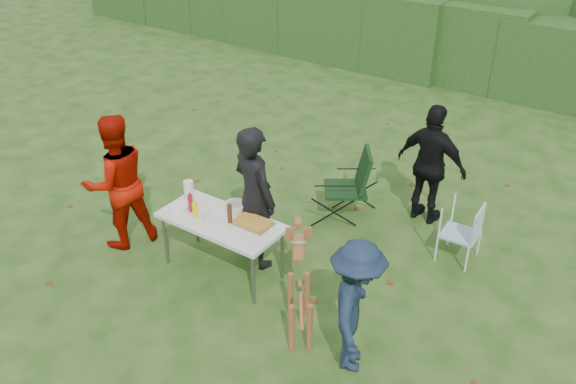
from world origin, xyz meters
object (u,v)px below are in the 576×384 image
Objects in this scene: person_cook at (254,197)px; camping_chair at (345,185)px; person_red_jacket at (117,182)px; lawn_chair at (460,232)px; beer_bottle at (230,214)px; paper_towel_roll at (189,191)px; child at (356,307)px; ketchup_bottle at (191,203)px; folding_table at (221,223)px; dog at (300,295)px; mustard_bottle at (195,210)px; person_black_puffy at (431,165)px.

person_cook reaches higher than camping_chair.
person_red_jacket is 2.28× the size of lawn_chair.
beer_bottle is 0.92× the size of paper_towel_roll.
ketchup_bottle is at bearing 57.82° from child.
folding_table is 1.44× the size of dog.
dog reaches higher than lawn_chair.
lawn_chair is 3.25m from mustard_bottle.
ketchup_bottle is at bearing 52.64° from person_cook.
person_cook is 1.25× the size of child.
dog is at bearing 109.37° from person_red_jacket.
child is at bearing 171.67° from person_cook.
camping_chair is 1.95m from beer_bottle.
child is (1.85, -0.82, -0.18)m from person_cook.
child is 6.62× the size of ketchup_bottle.
camping_chair is at bearing 55.29° from paper_towel_roll.
person_red_jacket is 2.84m from dog.
person_red_jacket is at bearing 11.03° from camping_chair.
folding_table is 2.93m from person_black_puffy.
beer_bottle is at bearing 95.47° from person_cook.
person_black_puffy reaches higher than ketchup_bottle.
ketchup_bottle is at bearing 27.49° from camping_chair.
dog is 4.73× the size of ketchup_bottle.
person_black_puffy reaches higher than paper_towel_roll.
paper_towel_roll reaches higher than dog.
beer_bottle reaches higher than mustard_bottle.
dog is 2.05m from paper_towel_roll.
person_red_jacket is at bearing 37.14° from person_cook.
person_black_puffy reaches higher than camping_chair.
folding_table is 0.50m from person_cook.
camping_chair is (-1.44, 2.31, -0.21)m from child.
mustard_bottle is 0.43m from beer_bottle.
person_black_puffy is 3.19m from paper_towel_roll.
lawn_chair is at bearing 41.19° from beer_bottle.
child is at bearing -11.83° from paper_towel_roll.
camping_chair is (2.07, 2.13, -0.38)m from person_red_jacket.
folding_table is at bearing -172.22° from beer_bottle.
child is 5.60× the size of paper_towel_roll.
folding_table is 0.89× the size of person_black_puffy.
beer_bottle is (-1.22, 0.37, 0.37)m from dog.
ketchup_bottle reaches higher than folding_table.
person_black_puffy reaches higher than folding_table.
dog is at bearing 60.58° from child.
paper_towel_roll reaches higher than lawn_chair.
dog is 1.33m from beer_bottle.
camping_chair is at bearing 38.60° from person_black_puffy.
paper_towel_roll is (-2.15, -2.36, 0.03)m from person_black_puffy.
person_red_jacket reaches higher than person_black_puffy.
child is 0.73m from dog.
person_cook is at bearing 132.89° from person_red_jacket.
person_cook is 0.39m from beer_bottle.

